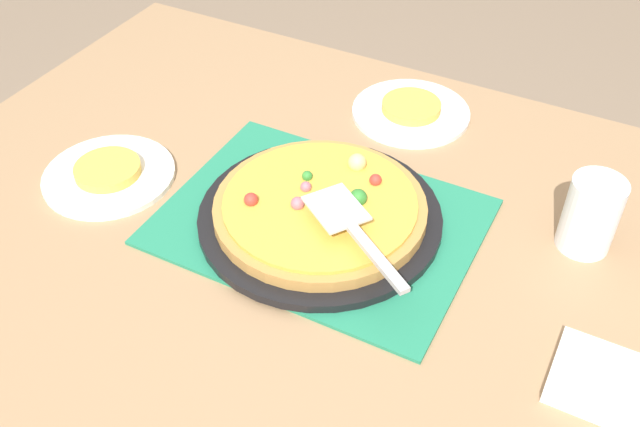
{
  "coord_description": "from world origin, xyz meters",
  "views": [
    {
      "loc": [
        -0.39,
        0.74,
        1.52
      ],
      "look_at": [
        0.0,
        0.0,
        0.77
      ],
      "focal_mm": 40.73,
      "sensor_mm": 36.0,
      "label": 1
    }
  ],
  "objects_px": {
    "pizza": "(320,207)",
    "served_slice_left": "(411,106)",
    "plate_near_left": "(411,112)",
    "pizza_pan": "(320,217)",
    "pizza_server": "(352,228)",
    "plate_far_right": "(109,176)",
    "napkin_stack": "(600,381)",
    "served_slice_right": "(108,169)",
    "cup_corner": "(591,215)"
  },
  "relations": [
    {
      "from": "plate_near_left",
      "to": "served_slice_left",
      "type": "xyz_separation_m",
      "value": [
        0.0,
        0.0,
        0.01
      ]
    },
    {
      "from": "cup_corner",
      "to": "pizza_server",
      "type": "xyz_separation_m",
      "value": [
        0.29,
        0.2,
        0.01
      ]
    },
    {
      "from": "served_slice_left",
      "to": "plate_far_right",
      "type": "bearing_deg",
      "value": 47.31
    },
    {
      "from": "plate_far_right",
      "to": "napkin_stack",
      "type": "relative_size",
      "value": 1.83
    },
    {
      "from": "cup_corner",
      "to": "plate_far_right",
      "type": "bearing_deg",
      "value": 15.62
    },
    {
      "from": "cup_corner",
      "to": "pizza_server",
      "type": "height_order",
      "value": "cup_corner"
    },
    {
      "from": "plate_near_left",
      "to": "pizza_server",
      "type": "height_order",
      "value": "pizza_server"
    },
    {
      "from": "pizza_pan",
      "to": "napkin_stack",
      "type": "height_order",
      "value": "pizza_pan"
    },
    {
      "from": "plate_near_left",
      "to": "pizza_pan",
      "type": "bearing_deg",
      "value": 88.06
    },
    {
      "from": "cup_corner",
      "to": "plate_near_left",
      "type": "bearing_deg",
      "value": -29.25
    },
    {
      "from": "served_slice_left",
      "to": "served_slice_right",
      "type": "distance_m",
      "value": 0.56
    },
    {
      "from": "served_slice_right",
      "to": "cup_corner",
      "type": "distance_m",
      "value": 0.77
    },
    {
      "from": "pizza_pan",
      "to": "plate_far_right",
      "type": "xyz_separation_m",
      "value": [
        0.37,
        0.06,
        -0.01
      ]
    },
    {
      "from": "served_slice_right",
      "to": "napkin_stack",
      "type": "xyz_separation_m",
      "value": [
        -0.82,
        0.04,
        -0.01
      ]
    },
    {
      "from": "napkin_stack",
      "to": "cup_corner",
      "type": "bearing_deg",
      "value": -72.6
    },
    {
      "from": "served_slice_left",
      "to": "pizza_server",
      "type": "xyz_separation_m",
      "value": [
        -0.07,
        0.4,
        0.05
      ]
    },
    {
      "from": "pizza",
      "to": "plate_near_left",
      "type": "bearing_deg",
      "value": -91.93
    },
    {
      "from": "pizza_pan",
      "to": "pizza_server",
      "type": "bearing_deg",
      "value": 145.57
    },
    {
      "from": "plate_far_right",
      "to": "served_slice_left",
      "type": "xyz_separation_m",
      "value": [
        -0.38,
        -0.41,
        0.01
      ]
    },
    {
      "from": "pizza_server",
      "to": "napkin_stack",
      "type": "distance_m",
      "value": 0.38
    },
    {
      "from": "served_slice_left",
      "to": "pizza_server",
      "type": "height_order",
      "value": "pizza_server"
    },
    {
      "from": "plate_far_right",
      "to": "cup_corner",
      "type": "height_order",
      "value": "cup_corner"
    },
    {
      "from": "plate_far_right",
      "to": "served_slice_right",
      "type": "height_order",
      "value": "served_slice_right"
    },
    {
      "from": "pizza_server",
      "to": "napkin_stack",
      "type": "bearing_deg",
      "value": 172.59
    },
    {
      "from": "served_slice_left",
      "to": "cup_corner",
      "type": "bearing_deg",
      "value": 150.75
    },
    {
      "from": "served_slice_left",
      "to": "cup_corner",
      "type": "relative_size",
      "value": 0.92
    },
    {
      "from": "plate_near_left",
      "to": "served_slice_left",
      "type": "relative_size",
      "value": 2.0
    },
    {
      "from": "plate_far_right",
      "to": "served_slice_right",
      "type": "distance_m",
      "value": 0.01
    },
    {
      "from": "served_slice_right",
      "to": "pizza_pan",
      "type": "bearing_deg",
      "value": -169.99
    },
    {
      "from": "pizza_pan",
      "to": "plate_far_right",
      "type": "height_order",
      "value": "pizza_pan"
    },
    {
      "from": "pizza_server",
      "to": "served_slice_right",
      "type": "bearing_deg",
      "value": 1.2
    },
    {
      "from": "plate_near_left",
      "to": "napkin_stack",
      "type": "distance_m",
      "value": 0.63
    },
    {
      "from": "pizza_pan",
      "to": "cup_corner",
      "type": "height_order",
      "value": "cup_corner"
    },
    {
      "from": "served_slice_right",
      "to": "napkin_stack",
      "type": "distance_m",
      "value": 0.82
    },
    {
      "from": "served_slice_left",
      "to": "cup_corner",
      "type": "xyz_separation_m",
      "value": [
        -0.36,
        0.2,
        0.04
      ]
    },
    {
      "from": "served_slice_right",
      "to": "napkin_stack",
      "type": "relative_size",
      "value": 0.92
    },
    {
      "from": "cup_corner",
      "to": "pizza",
      "type": "bearing_deg",
      "value": 20.68
    },
    {
      "from": "pizza_pan",
      "to": "served_slice_left",
      "type": "relative_size",
      "value": 3.45
    },
    {
      "from": "pizza",
      "to": "napkin_stack",
      "type": "height_order",
      "value": "pizza"
    },
    {
      "from": "served_slice_right",
      "to": "cup_corner",
      "type": "relative_size",
      "value": 0.92
    },
    {
      "from": "pizza_pan",
      "to": "served_slice_right",
      "type": "distance_m",
      "value": 0.37
    },
    {
      "from": "plate_far_right",
      "to": "cup_corner",
      "type": "distance_m",
      "value": 0.77
    },
    {
      "from": "served_slice_right",
      "to": "pizza_server",
      "type": "relative_size",
      "value": 0.51
    },
    {
      "from": "pizza",
      "to": "served_slice_right",
      "type": "height_order",
      "value": "pizza"
    },
    {
      "from": "served_slice_right",
      "to": "pizza_server",
      "type": "bearing_deg",
      "value": -178.8
    },
    {
      "from": "plate_near_left",
      "to": "served_slice_right",
      "type": "distance_m",
      "value": 0.56
    },
    {
      "from": "pizza_pan",
      "to": "pizza",
      "type": "bearing_deg",
      "value": -94.87
    },
    {
      "from": "napkin_stack",
      "to": "pizza_server",
      "type": "bearing_deg",
      "value": -7.41
    },
    {
      "from": "pizza",
      "to": "napkin_stack",
      "type": "bearing_deg",
      "value": 166.93
    },
    {
      "from": "pizza",
      "to": "served_slice_left",
      "type": "distance_m",
      "value": 0.34
    }
  ]
}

